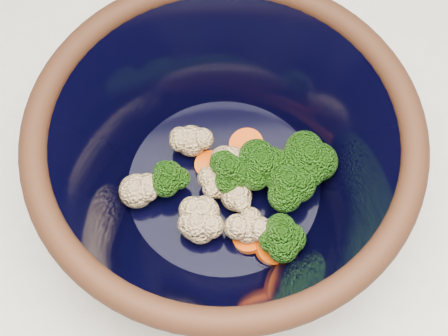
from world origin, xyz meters
name	(u,v)px	position (x,y,z in m)	size (l,w,h in m)	color
mixing_bowl	(224,161)	(-0.12, 0.07, 0.98)	(0.39, 0.39, 0.14)	black
vegetable_pile	(242,184)	(-0.10, 0.06, 0.96)	(0.19, 0.14, 0.05)	#608442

